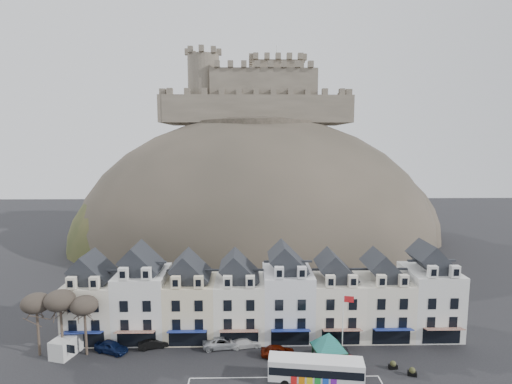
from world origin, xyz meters
TOP-DOWN VIEW (x-y plane):
  - townhouse_terrace at (0.15, 15.97)m, footprint 54.40×9.35m
  - castle_hill at (1.25, 68.95)m, footprint 100.00×76.00m
  - castle at (0.51, 75.93)m, footprint 50.20×22.20m
  - tree_left_far at (-29.00, 10.50)m, footprint 3.61×3.61m
  - tree_left_mid at (-26.00, 10.50)m, footprint 3.78×3.78m
  - tree_left_near at (-23.00, 10.50)m, footprint 3.43×3.43m
  - bus at (5.41, 3.73)m, footprint 10.87×3.88m
  - bus_shelter at (7.45, 6.67)m, footprint 7.10×7.10m
  - red_buoy at (10.00, 6.05)m, footprint 1.75×1.75m
  - flagpole at (9.53, 8.01)m, footprint 1.27×0.33m
  - white_van at (-25.38, 11.21)m, footprint 3.63×5.71m
  - planter_west at (17.00, 5.00)m, footprint 1.13×0.80m
  - planter_east at (15.27, 6.46)m, footprint 1.06×0.71m
  - car_navy at (-20.00, 10.95)m, footprint 4.85×3.36m
  - car_black at (-14.80, 12.00)m, footprint 4.17×2.48m
  - car_silver at (-5.60, 12.00)m, footprint 5.57×3.16m
  - car_white at (-2.57, 12.00)m, footprint 4.55×2.52m
  - car_maroon at (1.57, 9.50)m, footprint 4.33×1.74m
  - car_charcoal at (8.74, 9.50)m, footprint 4.00×1.45m

SIDE VIEW (x-z plane):
  - castle_hill at x=1.25m, z-range -33.89..34.11m
  - planter_east at x=15.27m, z-range -0.02..1.00m
  - planter_west at x=17.00m, z-range -0.02..1.01m
  - car_white at x=-2.57m, z-range 0.00..1.25m
  - car_black at x=-14.80m, z-range 0.00..1.30m
  - car_charcoal at x=8.74m, z-range 0.00..1.31m
  - car_maroon at x=1.57m, z-range 0.00..1.47m
  - car_silver at x=-5.60m, z-range 0.00..1.49m
  - car_navy at x=-20.00m, z-range 0.00..1.53m
  - red_buoy at x=10.00m, z-range 0.02..2.00m
  - white_van at x=-25.38m, z-range 0.00..2.42m
  - bus at x=5.41m, z-range 0.16..3.16m
  - bus_shelter at x=7.45m, z-range 1.26..5.83m
  - flagpole at x=9.53m, z-range 0.63..9.52m
  - townhouse_terrace at x=0.15m, z-range -0.60..11.20m
  - tree_left_near at x=-23.00m, z-range 2.64..10.47m
  - tree_left_far at x=-29.00m, z-range 2.78..11.02m
  - tree_left_mid at x=-26.00m, z-range 2.92..11.56m
  - castle at x=0.51m, z-range 29.19..51.19m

